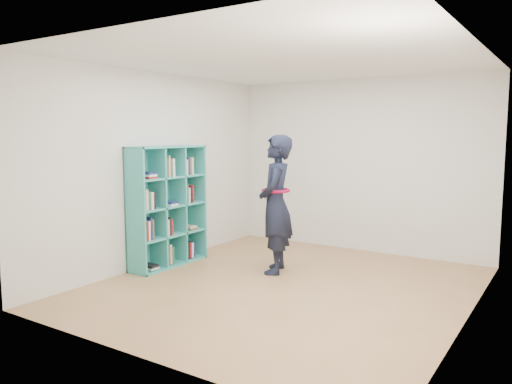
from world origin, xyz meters
The scene contains 9 objects.
floor centered at (0.00, 0.00, 0.00)m, with size 4.50×4.50×0.00m, color #9A7646.
ceiling centered at (0.00, 0.00, 2.60)m, with size 4.50×4.50×0.00m, color white.
wall_left centered at (-2.00, 0.00, 1.30)m, with size 0.02×4.50×2.60m, color silver.
wall_right centered at (2.00, 0.00, 1.30)m, with size 0.02×4.50×2.60m, color silver.
wall_back centered at (0.00, 2.25, 1.30)m, with size 4.00×0.02×2.60m, color silver.
wall_front centered at (0.00, -2.25, 1.30)m, with size 4.00×0.02×2.60m, color silver.
bookshelf centered at (-1.84, -0.01, 0.80)m, with size 0.35×1.22×1.62m.
person centered at (-0.41, 0.49, 0.89)m, with size 0.65×0.76×1.77m.
smartphone centered at (-0.57, 0.50, 1.00)m, with size 0.07×0.10×0.14m.
Camera 1 is at (2.81, -4.95, 1.79)m, focal length 35.00 mm.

